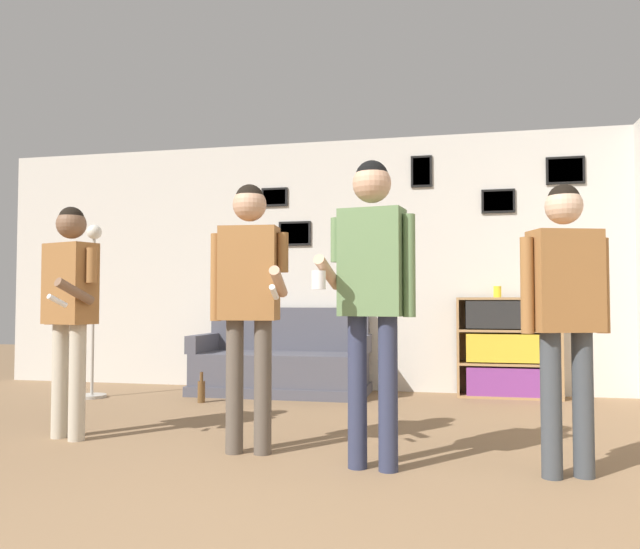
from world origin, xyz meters
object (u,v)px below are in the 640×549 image
floor_lamp (93,305)px  bottle_on_floor (201,391)px  couch (282,365)px  bookshelf (508,348)px  person_player_foreground_center (249,287)px  drinking_cup (497,292)px  person_player_foreground_left (70,297)px  person_spectator_near_bookshelf (565,298)px  person_watcher_holding_cup (372,276)px

floor_lamp → bottle_on_floor: bearing=-2.6°
couch → floor_lamp: (-1.75, -0.67, 0.62)m
bookshelf → floor_lamp: size_ratio=0.58×
person_player_foreground_center → drinking_cup: person_player_foreground_center is taller
bottle_on_floor → bookshelf: bearing=18.0°
person_player_foreground_left → person_player_foreground_center: person_player_foreground_center is taller
bookshelf → floor_lamp: floor_lamp is taller
person_player_foreground_left → floor_lamp: bearing=117.5°
bottle_on_floor → drinking_cup: size_ratio=2.53×
couch → bottle_on_floor: bearing=-128.7°
person_player_foreground_left → bottle_on_floor: 1.89m
person_player_foreground_center → person_spectator_near_bookshelf: size_ratio=1.06×
person_player_foreground_center → person_spectator_near_bookshelf: 1.86m
floor_lamp → person_player_foreground_left: floor_lamp is taller
person_watcher_holding_cup → person_player_foreground_left: bearing=171.1°
person_spectator_near_bookshelf → drinking_cup: size_ratio=14.06×
person_watcher_holding_cup → drinking_cup: (0.88, 2.91, -0.05)m
person_watcher_holding_cup → couch: bearing=115.4°
bottle_on_floor → person_spectator_near_bookshelf: bearing=-33.4°
bookshelf → person_spectator_near_bookshelf: 2.88m
bottle_on_floor → drinking_cup: drinking_cup is taller
floor_lamp → bottle_on_floor: (1.17, -0.05, -0.80)m
floor_lamp → drinking_cup: floor_lamp is taller
couch → bookshelf: (2.26, 0.20, 0.20)m
person_player_foreground_center → person_spectator_near_bookshelf: bearing=-4.5°
bookshelf → person_watcher_holding_cup: size_ratio=0.57×
person_player_foreground_left → couch: bearing=70.0°
bottle_on_floor → floor_lamp: bearing=177.4°
couch → person_watcher_holding_cup: size_ratio=1.02×
bookshelf → person_player_foreground_center: person_player_foreground_center is taller
bookshelf → person_spectator_near_bookshelf: (0.07, -2.84, 0.47)m
floor_lamp → drinking_cup: 4.02m
couch → floor_lamp: floor_lamp is taller
bookshelf → floor_lamp: (-4.01, -0.87, 0.42)m
bookshelf → bottle_on_floor: bookshelf is taller
person_watcher_holding_cup → person_spectator_near_bookshelf: bearing=3.4°
couch → person_player_foreground_left: size_ratio=1.11×
person_player_foreground_left → person_spectator_near_bookshelf: size_ratio=1.01×
floor_lamp → bottle_on_floor: 1.42m
drinking_cup → person_spectator_near_bookshelf: bearing=-86.7°
couch → bottle_on_floor: 0.95m
bookshelf → person_watcher_holding_cup: person_watcher_holding_cup is taller
couch → person_player_foreground_center: 2.66m
couch → bookshelf: size_ratio=1.80×
floor_lamp → person_spectator_near_bookshelf: (4.08, -1.98, 0.05)m
bookshelf → person_player_foreground_left: (-3.13, -2.57, 0.49)m
bookshelf → person_player_foreground_left: 4.08m
person_player_foreground_center → person_watcher_holding_cup: (0.80, -0.21, 0.05)m
floor_lamp → person_player_foreground_center: (2.23, -1.83, 0.12)m
person_spectator_near_bookshelf → person_player_foreground_center: bearing=175.5°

